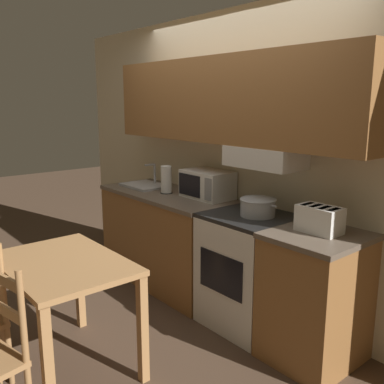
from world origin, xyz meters
The scene contains 11 objects.
ground_plane centered at (0.00, 0.00, 0.00)m, with size 16.00×16.00×0.00m, color #4C3828.
wall_back centered at (0.01, -0.07, 1.52)m, with size 5.11×0.38×2.55m.
lower_counter_main centered at (-0.62, -0.31, 0.46)m, with size 1.49×0.65×0.91m.
lower_counter_right_stub centered at (1.07, -0.31, 0.46)m, with size 0.59×0.65×0.91m.
stove_range centered at (0.45, -0.31, 0.46)m, with size 0.64×0.62×0.91m.
cooking_pot centered at (0.51, -0.29, 0.99)m, with size 0.36×0.28×0.13m.
microwave centered at (-0.21, -0.16, 1.04)m, with size 0.47×0.30×0.25m.
toaster centered at (1.05, -0.29, 1.00)m, with size 0.30×0.18×0.18m.
sink_basin centered at (-1.01, -0.31, 0.93)m, with size 0.47×0.34×0.23m.
paper_towel_roll centered at (-0.61, -0.33, 1.04)m, with size 0.12×0.12×0.26m.
dining_table centered at (0.08, -1.68, 0.64)m, with size 0.98×0.69×0.76m.
Camera 1 is at (2.62, -2.71, 1.78)m, focal length 40.00 mm.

